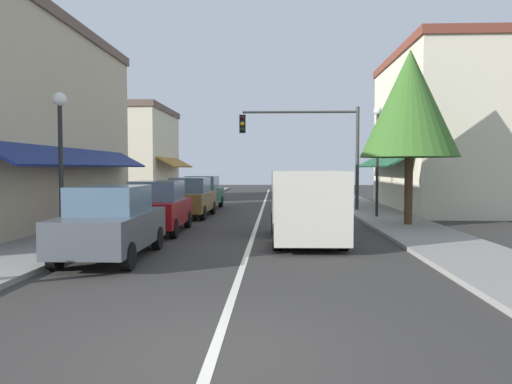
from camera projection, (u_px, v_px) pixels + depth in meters
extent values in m
plane|color=#33302D|center=(261.00, 213.00, 23.72)|extent=(80.00, 80.00, 0.00)
cube|color=gray|center=(149.00, 212.00, 23.95)|extent=(2.60, 56.00, 0.12)
cube|color=gray|center=(375.00, 212.00, 23.49)|extent=(2.60, 56.00, 0.12)
cube|color=silver|center=(261.00, 213.00, 23.72)|extent=(0.14, 52.00, 0.01)
cube|color=slate|center=(69.00, 190.00, 17.95)|extent=(0.08, 10.64, 1.80)
cube|color=navy|center=(85.00, 157.00, 17.86)|extent=(1.27, 11.76, 0.73)
cube|color=slate|center=(23.00, 66.00, 14.68)|extent=(0.08, 1.10, 1.30)
cube|color=slate|center=(98.00, 96.00, 20.83)|extent=(0.08, 1.10, 1.30)
cube|color=beige|center=(433.00, 136.00, 25.16)|extent=(4.01, 10.00, 7.70)
cube|color=brown|center=(434.00, 56.00, 24.97)|extent=(4.21, 10.20, 0.40)
cube|color=slate|center=(394.00, 183.00, 25.37)|extent=(0.08, 7.60, 1.80)
cube|color=#194C2D|center=(382.00, 160.00, 25.33)|extent=(1.27, 8.40, 0.73)
cube|color=slate|center=(406.00, 97.00, 22.97)|extent=(0.08, 1.10, 1.30)
cube|color=slate|center=(386.00, 108.00, 27.36)|extent=(0.08, 1.10, 1.30)
cube|color=beige|center=(127.00, 157.00, 33.95)|extent=(5.59, 8.00, 5.97)
cube|color=brown|center=(127.00, 111.00, 33.79)|extent=(5.79, 8.20, 0.40)
cube|color=slate|center=(167.00, 179.00, 33.92)|extent=(0.08, 6.08, 1.80)
cube|color=olive|center=(175.00, 162.00, 33.83)|extent=(1.27, 6.72, 0.73)
cube|color=slate|center=(160.00, 136.00, 32.02)|extent=(0.08, 1.10, 1.30)
cube|color=slate|center=(172.00, 139.00, 35.53)|extent=(0.08, 1.10, 1.30)
cube|color=#4C5156|center=(112.00, 230.00, 11.82)|extent=(1.76, 4.12, 0.80)
cube|color=slate|center=(110.00, 200.00, 11.68)|extent=(1.54, 2.02, 0.66)
cylinder|color=black|center=(99.00, 238.00, 13.21)|extent=(0.21, 0.62, 0.62)
cylinder|color=black|center=(157.00, 238.00, 13.16)|extent=(0.21, 0.62, 0.62)
cylinder|color=black|center=(55.00, 256.00, 10.51)|extent=(0.21, 0.62, 0.62)
cylinder|color=black|center=(128.00, 256.00, 10.46)|extent=(0.21, 0.62, 0.62)
cube|color=maroon|center=(158.00, 212.00, 16.61)|extent=(1.81, 4.14, 0.80)
cube|color=slate|center=(157.00, 191.00, 16.48)|extent=(1.56, 2.03, 0.66)
cylinder|color=black|center=(145.00, 219.00, 18.00)|extent=(0.21, 0.62, 0.62)
cylinder|color=black|center=(188.00, 219.00, 17.97)|extent=(0.21, 0.62, 0.62)
cylinder|color=black|center=(124.00, 228.00, 15.30)|extent=(0.21, 0.62, 0.62)
cylinder|color=black|center=(174.00, 228.00, 15.27)|extent=(0.21, 0.62, 0.62)
cube|color=brown|center=(191.00, 201.00, 21.87)|extent=(1.81, 4.14, 0.80)
cube|color=slate|center=(190.00, 185.00, 21.74)|extent=(1.57, 2.03, 0.66)
cylinder|color=black|center=(180.00, 208.00, 23.29)|extent=(0.21, 0.62, 0.62)
cylinder|color=black|center=(213.00, 208.00, 23.19)|extent=(0.21, 0.62, 0.62)
cylinder|color=black|center=(166.00, 213.00, 20.60)|extent=(0.21, 0.62, 0.62)
cylinder|color=black|center=(203.00, 213.00, 20.49)|extent=(0.21, 0.62, 0.62)
cube|color=#0F4C33|center=(203.00, 196.00, 26.18)|extent=(1.83, 4.14, 0.80)
cube|color=slate|center=(202.00, 182.00, 26.05)|extent=(1.57, 2.04, 0.66)
cylinder|color=black|center=(193.00, 201.00, 27.61)|extent=(0.22, 0.63, 0.62)
cylinder|color=black|center=(221.00, 202.00, 27.50)|extent=(0.22, 0.63, 0.62)
cylinder|color=black|center=(183.00, 205.00, 24.91)|extent=(0.22, 0.63, 0.62)
cylinder|color=black|center=(214.00, 205.00, 24.80)|extent=(0.22, 0.63, 0.62)
cube|color=beige|center=(306.00, 203.00, 14.54)|extent=(2.06, 5.04, 1.90)
cube|color=slate|center=(300.00, 185.00, 16.92)|extent=(1.73, 0.31, 0.84)
cube|color=black|center=(300.00, 217.00, 17.15)|extent=(1.87, 0.24, 0.24)
cylinder|color=black|center=(275.00, 224.00, 16.15)|extent=(0.25, 0.72, 0.72)
cylinder|color=black|center=(329.00, 224.00, 16.11)|extent=(0.25, 0.72, 0.72)
cylinder|color=black|center=(277.00, 237.00, 13.05)|extent=(0.25, 0.72, 0.72)
cylinder|color=black|center=(343.00, 237.00, 13.02)|extent=(0.25, 0.72, 0.72)
cylinder|color=#333333|center=(357.00, 159.00, 24.43)|extent=(0.18, 0.18, 5.25)
cylinder|color=#333333|center=(300.00, 112.00, 24.43)|extent=(5.74, 0.12, 0.12)
cube|color=black|center=(243.00, 124.00, 24.40)|extent=(0.30, 0.24, 0.90)
sphere|color=#420F0F|center=(242.00, 118.00, 24.26)|extent=(0.20, 0.20, 0.20)
sphere|color=yellow|center=(242.00, 124.00, 24.27)|extent=(0.20, 0.20, 0.20)
sphere|color=#0C3316|center=(242.00, 129.00, 24.29)|extent=(0.20, 0.20, 0.20)
cylinder|color=black|center=(61.00, 178.00, 13.22)|extent=(0.12, 0.12, 3.87)
sphere|color=white|center=(60.00, 99.00, 13.11)|extent=(0.36, 0.36, 0.36)
cylinder|color=black|center=(377.00, 168.00, 20.88)|extent=(0.12, 0.12, 4.44)
sphere|color=white|center=(378.00, 111.00, 20.76)|extent=(0.36, 0.36, 0.36)
cylinder|color=#4C331E|center=(409.00, 185.00, 18.04)|extent=(0.30, 0.30, 3.13)
cone|color=#386626|center=(410.00, 103.00, 17.89)|extent=(3.57, 3.57, 3.93)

